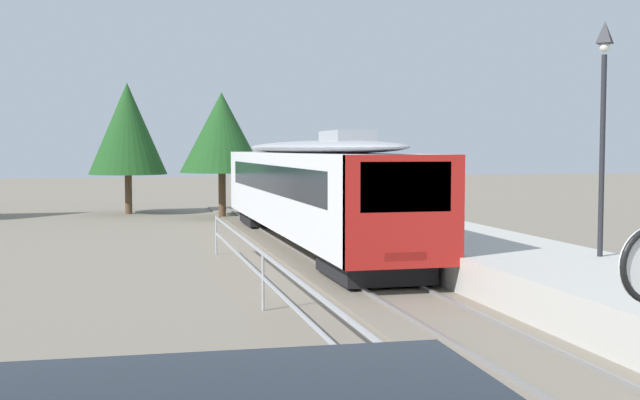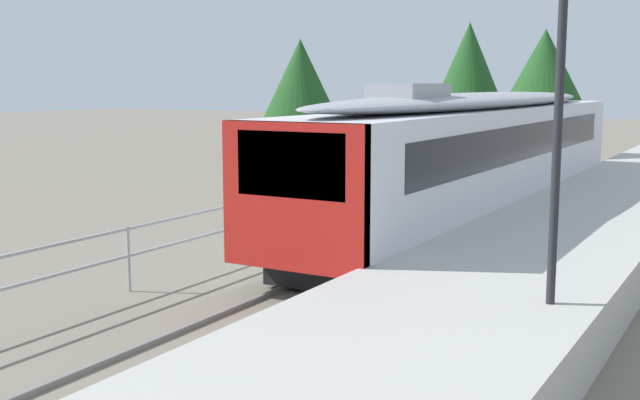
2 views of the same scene
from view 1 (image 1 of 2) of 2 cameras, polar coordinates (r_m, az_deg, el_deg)
ground_plane at (r=17.82m, az=-3.67°, el=-7.22°), size 160.00×160.00×0.00m
track_rails at (r=18.56m, az=5.56°, el=-6.69°), size 3.20×60.00×0.14m
commuter_train at (r=27.15m, az=-0.80°, el=1.10°), size 2.82×19.74×3.74m
station_platform at (r=19.78m, az=14.53°, el=-4.92°), size 3.90×60.00×0.90m
platform_lamp_mid_platform at (r=19.33m, az=19.63°, el=7.19°), size 0.34×0.34×5.35m
carpark_fence at (r=8.11m, az=6.77°, el=-14.00°), size 0.06×36.06×1.25m
tree_behind_carpark at (r=39.32m, az=-7.05°, el=4.80°), size 4.11×4.11×6.13m
tree_behind_station_far at (r=42.42m, az=-13.61°, el=4.98°), size 4.00×4.00×6.79m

